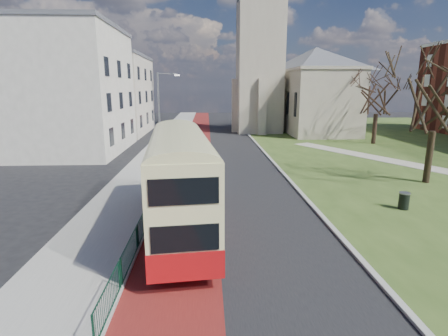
{
  "coord_description": "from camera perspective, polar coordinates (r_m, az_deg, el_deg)",
  "views": [
    {
      "loc": [
        0.04,
        -15.98,
        6.76
      ],
      "look_at": [
        1.05,
        4.55,
        2.0
      ],
      "focal_mm": 28.0,
      "sensor_mm": 36.0,
      "label": 1
    }
  ],
  "objects": [
    {
      "name": "streetlamp",
      "position": [
        34.33,
        -10.29,
        9.21
      ],
      "size": [
        2.13,
        0.18,
        8.0
      ],
      "color": "gray",
      "rests_on": "pavement_west"
    },
    {
      "name": "litter_bin",
      "position": [
        22.2,
        27.32,
        -4.77
      ],
      "size": [
        0.74,
        0.74,
        0.96
      ],
      "rotation": [
        0.0,
        0.0,
        0.28
      ],
      "color": "black",
      "rests_on": "grass_green"
    },
    {
      "name": "winter_tree_near",
      "position": [
        28.49,
        31.59,
        11.02
      ],
      "size": [
        6.69,
        6.69,
        9.6
      ],
      "rotation": [
        0.0,
        0.0,
        -0.03
      ],
      "color": "black",
      "rests_on": "grass_green"
    },
    {
      "name": "bus_lane",
      "position": [
        36.63,
        -4.72,
        2.36
      ],
      "size": [
        3.4,
        120.0,
        0.01
      ],
      "primitive_type": "cube",
      "color": "#591414",
      "rests_on": "ground"
    },
    {
      "name": "winter_tree_far",
      "position": [
        46.16,
        23.88,
        11.59
      ],
      "size": [
        8.26,
        8.26,
        9.29
      ],
      "rotation": [
        0.0,
        0.0,
        0.4
      ],
      "color": "black",
      "rests_on": "grass_green"
    },
    {
      "name": "road_carriageway",
      "position": [
        36.63,
        -0.49,
        2.41
      ],
      "size": [
        9.0,
        120.0,
        0.01
      ],
      "primitive_type": "cube",
      "color": "black",
      "rests_on": "ground"
    },
    {
      "name": "ground",
      "position": [
        17.35,
        -2.76,
        -9.91
      ],
      "size": [
        160.0,
        160.0,
        0.0
      ],
      "primitive_type": "plane",
      "color": "black",
      "rests_on": "ground"
    },
    {
      "name": "bus",
      "position": [
        16.52,
        -7.24,
        -1.46
      ],
      "size": [
        3.7,
        11.32,
        4.65
      ],
      "rotation": [
        0.0,
        0.0,
        0.1
      ],
      "color": "#A50F12",
      "rests_on": "ground"
    },
    {
      "name": "kerb_west",
      "position": [
        36.72,
        -7.53,
        2.42
      ],
      "size": [
        0.25,
        120.0,
        0.13
      ],
      "primitive_type": "cube",
      "color": "#999993",
      "rests_on": "ground"
    },
    {
      "name": "street_block_near",
      "position": [
        40.49,
        -23.62,
        11.62
      ],
      "size": [
        10.3,
        14.3,
        13.0
      ],
      "color": "beige",
      "rests_on": "ground"
    },
    {
      "name": "kerb_east",
      "position": [
        39.04,
        6.16,
        3.08
      ],
      "size": [
        0.25,
        80.0,
        0.13
      ],
      "primitive_type": "cube",
      "color": "#999993",
      "rests_on": "ground"
    },
    {
      "name": "pavement_west",
      "position": [
        36.94,
        -10.62,
        2.36
      ],
      "size": [
        4.0,
        120.0,
        0.12
      ],
      "primitive_type": "cube",
      "color": "gray",
      "rests_on": "ground"
    },
    {
      "name": "street_block_far",
      "position": [
        55.78,
        -17.76,
        11.4
      ],
      "size": [
        10.3,
        16.3,
        11.5
      ],
      "color": "#B6AC9A",
      "rests_on": "ground"
    },
    {
      "name": "gothic_church",
      "position": [
        55.78,
        10.79,
        19.38
      ],
      "size": [
        16.38,
        18.0,
        40.0
      ],
      "color": "gray",
      "rests_on": "ground"
    },
    {
      "name": "grass_green",
      "position": [
        46.5,
        31.2,
        2.81
      ],
      "size": [
        40.0,
        80.0,
        0.04
      ],
      "primitive_type": "cube",
      "color": "#324B1B",
      "rests_on": "ground"
    },
    {
      "name": "pedestrian_railing",
      "position": [
        21.13,
        -10.85,
        -4.28
      ],
      "size": [
        0.07,
        24.0,
        1.12
      ],
      "color": "#0C3826",
      "rests_on": "ground"
    }
  ]
}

